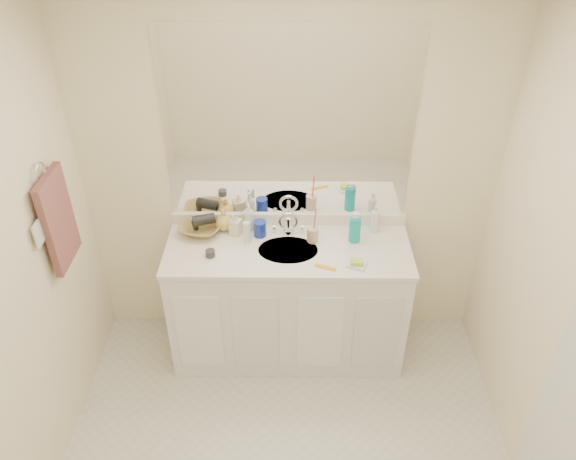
# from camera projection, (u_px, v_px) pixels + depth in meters

# --- Properties ---
(ceiling) EXTENTS (2.60, 2.60, 0.02)m
(ceiling) POSITION_uv_depth(u_px,v_px,m) (285.00, 57.00, 1.75)
(ceiling) COLOR white
(ceiling) RESTS_ON wall_back
(wall_back) EXTENTS (2.60, 0.02, 2.40)m
(wall_back) POSITION_uv_depth(u_px,v_px,m) (288.00, 180.00, 3.50)
(wall_back) COLOR #FEF1C7
(wall_back) RESTS_ON floor
(vanity_cabinet) EXTENTS (1.50, 0.55, 0.85)m
(vanity_cabinet) POSITION_uv_depth(u_px,v_px,m) (288.00, 302.00, 3.72)
(vanity_cabinet) COLOR white
(vanity_cabinet) RESTS_ON floor
(countertop) EXTENTS (1.52, 0.57, 0.03)m
(countertop) POSITION_uv_depth(u_px,v_px,m) (288.00, 250.00, 3.47)
(countertop) COLOR white
(countertop) RESTS_ON vanity_cabinet
(backsplash) EXTENTS (1.52, 0.03, 0.08)m
(backsplash) POSITION_uv_depth(u_px,v_px,m) (288.00, 219.00, 3.65)
(backsplash) COLOR white
(backsplash) RESTS_ON countertop
(sink_basin) EXTENTS (0.37, 0.37, 0.02)m
(sink_basin) POSITION_uv_depth(u_px,v_px,m) (288.00, 251.00, 3.45)
(sink_basin) COLOR beige
(sink_basin) RESTS_ON countertop
(faucet) EXTENTS (0.02, 0.02, 0.11)m
(faucet) POSITION_uv_depth(u_px,v_px,m) (288.00, 226.00, 3.56)
(faucet) COLOR silver
(faucet) RESTS_ON countertop
(mirror) EXTENTS (1.48, 0.01, 1.20)m
(mirror) POSITION_uv_depth(u_px,v_px,m) (289.00, 128.00, 3.29)
(mirror) COLOR white
(mirror) RESTS_ON wall_back
(blue_mug) EXTENTS (0.10, 0.10, 0.11)m
(blue_mug) POSITION_uv_depth(u_px,v_px,m) (260.00, 229.00, 3.54)
(blue_mug) COLOR #162C97
(blue_mug) RESTS_ON countertop
(tan_cup) EXTENTS (0.09, 0.09, 0.10)m
(tan_cup) POSITION_uv_depth(u_px,v_px,m) (313.00, 235.00, 3.49)
(tan_cup) COLOR beige
(tan_cup) RESTS_ON countertop
(toothbrush) EXTENTS (0.02, 0.04, 0.20)m
(toothbrush) POSITION_uv_depth(u_px,v_px,m) (315.00, 221.00, 3.43)
(toothbrush) COLOR #EF3F76
(toothbrush) RESTS_ON tan_cup
(mouthwash_bottle) EXTENTS (0.08, 0.08, 0.17)m
(mouthwash_bottle) POSITION_uv_depth(u_px,v_px,m) (355.00, 229.00, 3.47)
(mouthwash_bottle) COLOR #0DA7A4
(mouthwash_bottle) RESTS_ON countertop
(clear_pump_bottle) EXTENTS (0.07, 0.07, 0.15)m
(clear_pump_bottle) POSITION_uv_depth(u_px,v_px,m) (375.00, 221.00, 3.57)
(clear_pump_bottle) COLOR white
(clear_pump_bottle) RESTS_ON countertop
(soap_dish) EXTENTS (0.14, 0.12, 0.01)m
(soap_dish) POSITION_uv_depth(u_px,v_px,m) (356.00, 265.00, 3.31)
(soap_dish) COLOR silver
(soap_dish) RESTS_ON countertop
(green_soap) EXTENTS (0.08, 0.06, 0.03)m
(green_soap) POSITION_uv_depth(u_px,v_px,m) (357.00, 262.00, 3.30)
(green_soap) COLOR #B3D634
(green_soap) RESTS_ON soap_dish
(orange_comb) EXTENTS (0.13, 0.07, 0.01)m
(orange_comb) POSITION_uv_depth(u_px,v_px,m) (325.00, 267.00, 3.30)
(orange_comb) COLOR gold
(orange_comb) RESTS_ON countertop
(dark_jar) EXTENTS (0.06, 0.06, 0.04)m
(dark_jar) POSITION_uv_depth(u_px,v_px,m) (210.00, 253.00, 3.38)
(dark_jar) COLOR #302F35
(dark_jar) RESTS_ON countertop
(extra_white_bottle) EXTENTS (0.06, 0.06, 0.15)m
(extra_white_bottle) POSITION_uv_depth(u_px,v_px,m) (247.00, 232.00, 3.47)
(extra_white_bottle) COLOR silver
(extra_white_bottle) RESTS_ON countertop
(soap_bottle_white) EXTENTS (0.09, 0.09, 0.19)m
(soap_bottle_white) POSITION_uv_depth(u_px,v_px,m) (249.00, 217.00, 3.57)
(soap_bottle_white) COLOR silver
(soap_bottle_white) RESTS_ON countertop
(soap_bottle_cream) EXTENTS (0.09, 0.09, 0.16)m
(soap_bottle_cream) POSITION_uv_depth(u_px,v_px,m) (236.00, 223.00, 3.54)
(soap_bottle_cream) COLOR beige
(soap_bottle_cream) RESTS_ON countertop
(soap_bottle_yellow) EXTENTS (0.12, 0.12, 0.15)m
(soap_bottle_yellow) POSITION_uv_depth(u_px,v_px,m) (224.00, 220.00, 3.58)
(soap_bottle_yellow) COLOR #D6B753
(soap_bottle_yellow) RESTS_ON countertop
(wicker_basket) EXTENTS (0.32, 0.32, 0.07)m
(wicker_basket) POSITION_uv_depth(u_px,v_px,m) (202.00, 227.00, 3.58)
(wicker_basket) COLOR olive
(wicker_basket) RESTS_ON countertop
(hair_dryer) EXTENTS (0.15, 0.11, 0.07)m
(hair_dryer) POSITION_uv_depth(u_px,v_px,m) (204.00, 220.00, 3.55)
(hair_dryer) COLOR black
(hair_dryer) RESTS_ON wicker_basket
(towel_ring) EXTENTS (0.01, 0.11, 0.11)m
(towel_ring) POSITION_uv_depth(u_px,v_px,m) (41.00, 172.00, 2.88)
(towel_ring) COLOR silver
(towel_ring) RESTS_ON wall_left
(hand_towel) EXTENTS (0.04, 0.32, 0.55)m
(hand_towel) POSITION_uv_depth(u_px,v_px,m) (58.00, 220.00, 3.05)
(hand_towel) COLOR brown
(hand_towel) RESTS_ON towel_ring
(switch_plate) EXTENTS (0.01, 0.08, 0.13)m
(switch_plate) POSITION_uv_depth(u_px,v_px,m) (38.00, 234.00, 2.86)
(switch_plate) COLOR silver
(switch_plate) RESTS_ON wall_left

